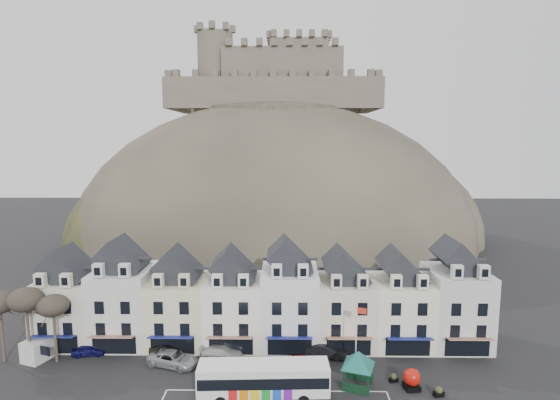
{
  "coord_description": "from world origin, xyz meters",
  "views": [
    {
      "loc": [
        2.93,
        -35.58,
        24.95
      ],
      "look_at": [
        2.11,
        24.0,
        16.66
      ],
      "focal_mm": 28.0,
      "sensor_mm": 36.0,
      "label": 1
    }
  ],
  "objects_px": {
    "red_buoy": "(412,379)",
    "car_maroon": "(303,361)",
    "car_silver": "(173,359)",
    "car_navy": "(89,350)",
    "car_black": "(168,350)",
    "bus": "(264,379)",
    "flagpole": "(357,334)",
    "car_charcoal": "(326,350)",
    "white_van": "(47,345)",
    "car_white": "(222,352)",
    "bus_shelter": "(358,359)"
  },
  "relations": [
    {
      "from": "car_silver",
      "to": "car_maroon",
      "type": "relative_size",
      "value": 1.28
    },
    {
      "from": "car_maroon",
      "to": "car_charcoal",
      "type": "distance_m",
      "value": 3.76
    },
    {
      "from": "bus",
      "to": "white_van",
      "type": "xyz_separation_m",
      "value": [
        -25.74,
        8.2,
        -0.76
      ]
    },
    {
      "from": "bus_shelter",
      "to": "car_black",
      "type": "distance_m",
      "value": 22.07
    },
    {
      "from": "bus",
      "to": "car_white",
      "type": "distance_m",
      "value": 9.36
    },
    {
      "from": "white_van",
      "to": "car_silver",
      "type": "bearing_deg",
      "value": 10.97
    },
    {
      "from": "car_silver",
      "to": "car_white",
      "type": "distance_m",
      "value": 5.46
    },
    {
      "from": "car_navy",
      "to": "car_silver",
      "type": "relative_size",
      "value": 0.68
    },
    {
      "from": "bus",
      "to": "car_white",
      "type": "relative_size",
      "value": 2.61
    },
    {
      "from": "flagpole",
      "to": "car_black",
      "type": "bearing_deg",
      "value": 171.58
    },
    {
      "from": "car_maroon",
      "to": "flagpole",
      "type": "bearing_deg",
      "value": -101.16
    },
    {
      "from": "red_buoy",
      "to": "car_maroon",
      "type": "xyz_separation_m",
      "value": [
        -10.83,
        3.99,
        -0.36
      ]
    },
    {
      "from": "bus",
      "to": "red_buoy",
      "type": "bearing_deg",
      "value": 4.23
    },
    {
      "from": "bus_shelter",
      "to": "car_maroon",
      "type": "xyz_separation_m",
      "value": [
        -5.46,
        3.7,
        -2.25
      ]
    },
    {
      "from": "car_white",
      "to": "car_maroon",
      "type": "height_order",
      "value": "car_maroon"
    },
    {
      "from": "car_charcoal",
      "to": "flagpole",
      "type": "bearing_deg",
      "value": -121.75
    },
    {
      "from": "flagpole",
      "to": "car_maroon",
      "type": "bearing_deg",
      "value": 173.43
    },
    {
      "from": "bus_shelter",
      "to": "car_navy",
      "type": "height_order",
      "value": "bus_shelter"
    },
    {
      "from": "flagpole",
      "to": "car_navy",
      "type": "xyz_separation_m",
      "value": [
        -30.58,
        3.17,
        -3.64
      ]
    },
    {
      "from": "bus",
      "to": "car_charcoal",
      "type": "distance_m",
      "value": 10.73
    },
    {
      "from": "bus",
      "to": "car_navy",
      "type": "bearing_deg",
      "value": 156.12
    },
    {
      "from": "bus",
      "to": "car_maroon",
      "type": "xyz_separation_m",
      "value": [
        4.01,
        5.7,
        -1.23
      ]
    },
    {
      "from": "car_navy",
      "to": "car_black",
      "type": "xyz_separation_m",
      "value": [
        9.2,
        0.0,
        0.05
      ]
    },
    {
      "from": "car_navy",
      "to": "car_black",
      "type": "bearing_deg",
      "value": -99.85
    },
    {
      "from": "bus",
      "to": "flagpole",
      "type": "xyz_separation_m",
      "value": [
        9.79,
        5.04,
        2.31
      ]
    },
    {
      "from": "bus",
      "to": "car_navy",
      "type": "height_order",
      "value": "bus"
    },
    {
      "from": "car_maroon",
      "to": "red_buoy",
      "type": "bearing_deg",
      "value": -114.82
    },
    {
      "from": "car_black",
      "to": "car_silver",
      "type": "height_order",
      "value": "car_silver"
    },
    {
      "from": "bus",
      "to": "car_black",
      "type": "xyz_separation_m",
      "value": [
        -11.59,
        8.2,
        -1.28
      ]
    },
    {
      "from": "car_charcoal",
      "to": "red_buoy",
      "type": "bearing_deg",
      "value": -113.94
    },
    {
      "from": "bus",
      "to": "white_van",
      "type": "height_order",
      "value": "bus"
    },
    {
      "from": "red_buoy",
      "to": "car_navy",
      "type": "relative_size",
      "value": 0.57
    },
    {
      "from": "red_buoy",
      "to": "white_van",
      "type": "xyz_separation_m",
      "value": [
        -40.57,
        6.49,
        0.11
      ]
    },
    {
      "from": "white_van",
      "to": "car_black",
      "type": "distance_m",
      "value": 14.15
    },
    {
      "from": "car_charcoal",
      "to": "bus_shelter",
      "type": "bearing_deg",
      "value": -141.84
    },
    {
      "from": "car_maroon",
      "to": "bus_shelter",
      "type": "bearing_deg",
      "value": -128.73
    },
    {
      "from": "bus_shelter",
      "to": "flagpole",
      "type": "relative_size",
      "value": 0.77
    },
    {
      "from": "flagpole",
      "to": "car_white",
      "type": "distance_m",
      "value": 15.63
    },
    {
      "from": "car_navy",
      "to": "bus_shelter",
      "type": "bearing_deg",
      "value": -111.42
    },
    {
      "from": "bus_shelter",
      "to": "car_white",
      "type": "distance_m",
      "value": 15.89
    },
    {
      "from": "white_van",
      "to": "car_navy",
      "type": "bearing_deg",
      "value": 19.0
    },
    {
      "from": "white_van",
      "to": "bus_shelter",
      "type": "bearing_deg",
      "value": 9.01
    },
    {
      "from": "car_maroon",
      "to": "car_navy",
      "type": "bearing_deg",
      "value": 79.65
    },
    {
      "from": "car_navy",
      "to": "car_charcoal",
      "type": "relative_size",
      "value": 0.79
    },
    {
      "from": "red_buoy",
      "to": "car_maroon",
      "type": "height_order",
      "value": "red_buoy"
    },
    {
      "from": "flagpole",
      "to": "car_maroon",
      "type": "height_order",
      "value": "flagpole"
    },
    {
      "from": "flagpole",
      "to": "car_navy",
      "type": "relative_size",
      "value": 1.99
    },
    {
      "from": "flagpole",
      "to": "car_white",
      "type": "bearing_deg",
      "value": 169.96
    },
    {
      "from": "car_white",
      "to": "car_maroon",
      "type": "xyz_separation_m",
      "value": [
        9.2,
        -1.99,
        0.04
      ]
    },
    {
      "from": "bus_shelter",
      "to": "car_maroon",
      "type": "relative_size",
      "value": 1.32
    }
  ]
}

